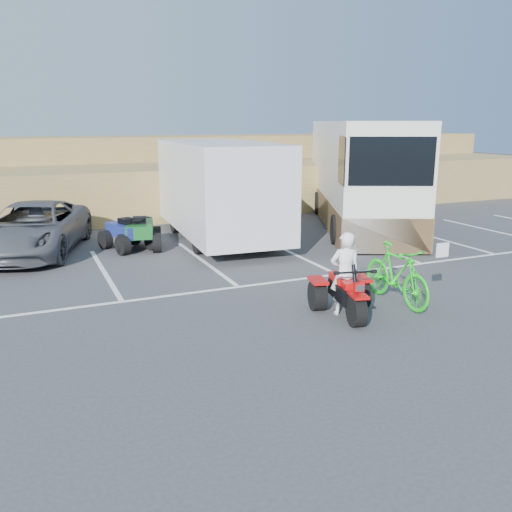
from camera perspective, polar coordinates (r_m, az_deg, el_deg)
name	(u,v)px	position (r m, az deg, el deg)	size (l,w,h in m)	color
ground	(284,320)	(10.66, 2.95, -6.78)	(100.00, 100.00, 0.00)	#3A3A3D
parking_stripes	(245,266)	(14.53, -1.12, -1.08)	(28.00, 5.16, 0.01)	white
grass_embankment	(129,176)	(24.91, -13.21, 8.17)	(40.00, 8.50, 3.10)	olive
red_trike_atv	(346,316)	(11.02, 9.44, -6.26)	(1.23, 1.64, 1.06)	#BC0A0B
rider	(345,273)	(10.90, 9.35, -1.82)	(0.62, 0.40, 1.69)	white
green_dirt_bike	(396,274)	(11.83, 14.54, -1.86)	(0.60, 2.13, 1.28)	#14BF19
grey_pickup	(33,228)	(17.13, -22.43, 2.70)	(2.46, 5.32, 1.48)	#4A4B52
cargo_trailer	(219,188)	(17.60, -3.87, 7.18)	(3.13, 6.91, 3.15)	silver
rv_motorhome	(359,181)	(20.88, 10.74, 7.80)	(6.71, 10.56, 3.74)	silver
quad_atv_blue	(129,249)	(16.93, -13.21, 0.70)	(1.22, 1.63, 1.07)	navy
quad_atv_green	(141,249)	(16.91, -12.03, 0.75)	(1.25, 1.67, 1.09)	#12521D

